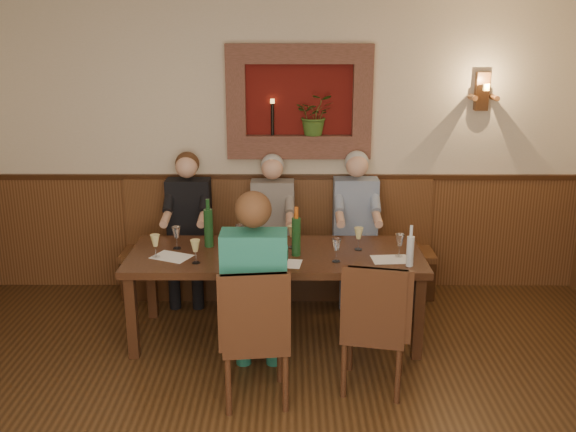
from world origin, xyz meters
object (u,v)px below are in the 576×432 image
person_bench_right (355,239)px  person_chair_front (256,307)px  wine_bottle_green_b (209,227)px  water_bottle (410,250)px  person_bench_left (189,239)px  spittoon_bucket (254,245)px  wine_bottle_green_a (296,236)px  bench (278,261)px  dining_table (276,261)px  chair_near_right (373,351)px  chair_near_left (255,361)px  person_bench_mid (273,240)px

person_bench_right → person_chair_front: bearing=-118.2°
wine_bottle_green_b → water_bottle: size_ratio=1.26×
person_bench_left → wine_bottle_green_b: bearing=-67.4°
spittoon_bucket → wine_bottle_green_a: wine_bottle_green_a is taller
person_chair_front → water_bottle: bearing=22.5°
bench → dining_table: bearing=-90.0°
bench → chair_near_right: (0.72, -1.75, -0.04)m
chair_near_left → wine_bottle_green_b: bearing=104.8°
chair_near_left → person_bench_right: (0.86, 1.80, 0.29)m
wine_bottle_green_b → chair_near_right: bearing=-37.0°
person_chair_front → wine_bottle_green_b: bearing=115.2°
person_bench_mid → wine_bottle_green_a: (0.22, -0.90, 0.34)m
chair_near_left → chair_near_right: size_ratio=1.02×
wine_bottle_green_a → wine_bottle_green_b: bearing=163.4°
chair_near_left → person_bench_right: person_bench_right is taller
chair_near_right → water_bottle: 0.85m
bench → wine_bottle_green_a: wine_bottle_green_a is taller
chair_near_right → person_chair_front: size_ratio=0.67×
wine_bottle_green_a → water_bottle: 0.91m
chair_near_left → person_chair_front: 0.38m
person_bench_mid → spittoon_bucket: 1.04m
person_bench_right → wine_bottle_green_a: (-0.57, -0.90, 0.33)m
person_bench_mid → dining_table: bearing=-86.6°
dining_table → person_bench_right: bearing=48.6°
person_bench_left → wine_bottle_green_a: size_ratio=3.48×
bench → water_bottle: size_ratio=9.16×
person_bench_mid → spittoon_bucket: (-0.12, -0.99, 0.30)m
person_bench_right → person_bench_left: bearing=180.0°
wine_bottle_green_a → person_bench_left: bearing=138.5°
person_bench_right → wine_bottle_green_b: 1.51m
spittoon_bucket → chair_near_left: bearing=-86.9°
person_bench_mid → wine_bottle_green_b: (-0.52, -0.68, 0.35)m
bench → person_bench_right: (0.74, -0.11, 0.26)m
spittoon_bucket → chair_near_right: bearing=-36.7°
person_chair_front → person_bench_right: bearing=61.8°
bench → person_bench_mid: bearing=-115.5°
person_chair_front → spittoon_bucket: 0.68m
bench → water_bottle: bearing=-49.8°
person_bench_left → person_bench_right: (1.59, -0.00, 0.01)m
water_bottle → person_bench_right: bearing=105.0°
chair_near_right → person_bench_left: bearing=145.5°
wine_bottle_green_b → person_bench_mid: bearing=52.8°
bench → person_bench_right: size_ratio=2.11×
wine_bottle_green_a → chair_near_right: bearing=-53.7°
person_bench_right → person_chair_front: (-0.87, -1.61, 0.03)m
bench → wine_bottle_green_b: size_ratio=7.28×
chair_near_right → person_bench_mid: (-0.77, 1.64, 0.28)m
person_bench_right → dining_table: bearing=-131.4°
spittoon_bucket → water_bottle: size_ratio=0.73×
person_chair_front → water_bottle: (1.17, 0.48, 0.26)m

